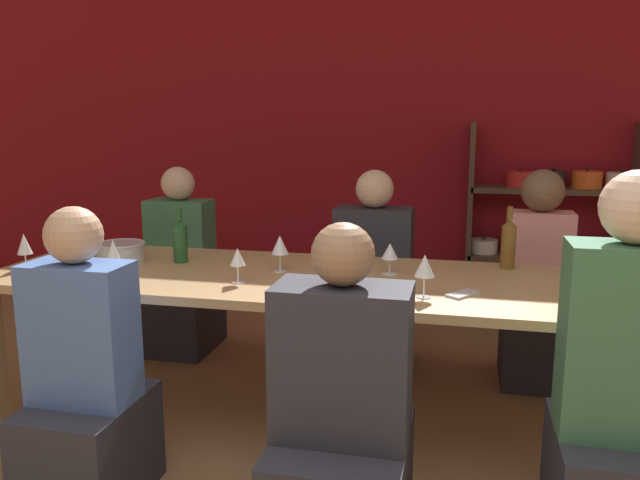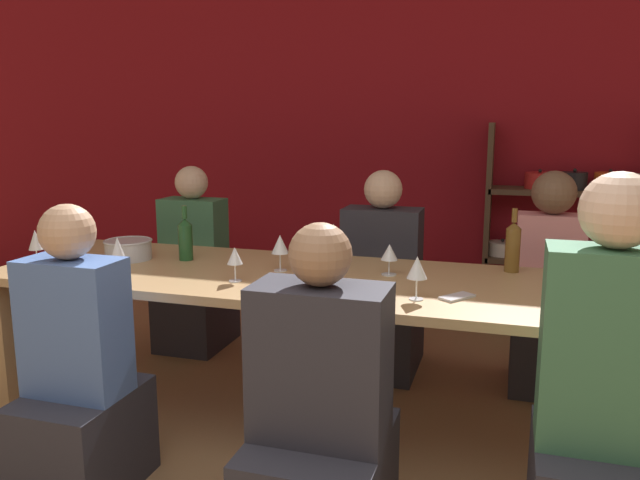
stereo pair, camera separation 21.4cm
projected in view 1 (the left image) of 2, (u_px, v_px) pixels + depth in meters
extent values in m
cube|color=maroon|center=(401.00, 134.00, 4.67)|extent=(8.80, 0.06, 2.70)
cube|color=#4C3828|center=(469.00, 224.00, 4.48)|extent=(0.04, 0.30, 1.44)
cube|color=#4C3828|center=(634.00, 230.00, 4.24)|extent=(0.04, 0.30, 1.44)
cube|color=#4C3828|center=(543.00, 322.00, 4.50)|extent=(1.10, 0.30, 0.04)
cylinder|color=gold|center=(481.00, 308.00, 4.58)|extent=(0.20, 0.20, 0.12)
sphere|color=black|center=(481.00, 298.00, 4.56)|extent=(0.02, 0.02, 0.02)
cylinder|color=#338447|center=(512.00, 311.00, 4.53)|extent=(0.20, 0.20, 0.10)
sphere|color=black|center=(512.00, 303.00, 4.52)|extent=(0.02, 0.02, 0.02)
cylinder|color=red|center=(543.00, 312.00, 4.48)|extent=(0.19, 0.19, 0.12)
sphere|color=black|center=(544.00, 302.00, 4.47)|extent=(0.02, 0.02, 0.02)
cylinder|color=#235BAD|center=(576.00, 314.00, 4.43)|extent=(0.20, 0.20, 0.12)
sphere|color=black|center=(577.00, 305.00, 4.42)|extent=(0.02, 0.02, 0.02)
cylinder|color=#E0561E|center=(609.00, 316.00, 4.38)|extent=(0.20, 0.20, 0.12)
sphere|color=black|center=(610.00, 307.00, 4.37)|extent=(0.02, 0.02, 0.02)
cube|color=#4C3828|center=(547.00, 258.00, 4.41)|extent=(1.10, 0.30, 0.04)
cylinder|color=silver|center=(484.00, 246.00, 4.49)|extent=(0.20, 0.20, 0.09)
sphere|color=black|center=(484.00, 238.00, 4.48)|extent=(0.02, 0.02, 0.02)
cylinder|color=black|center=(516.00, 244.00, 4.44)|extent=(0.17, 0.17, 0.14)
sphere|color=black|center=(516.00, 233.00, 4.42)|extent=(0.02, 0.02, 0.02)
cylinder|color=red|center=(548.00, 246.00, 4.39)|extent=(0.16, 0.16, 0.13)
sphere|color=black|center=(549.00, 236.00, 4.38)|extent=(0.02, 0.02, 0.02)
cylinder|color=#E0561E|center=(581.00, 249.00, 4.34)|extent=(0.16, 0.16, 0.12)
sphere|color=black|center=(582.00, 239.00, 4.33)|extent=(0.02, 0.02, 0.02)
cylinder|color=#235BAD|center=(615.00, 250.00, 4.29)|extent=(0.20, 0.20, 0.11)
sphere|color=black|center=(616.00, 240.00, 4.28)|extent=(0.02, 0.02, 0.02)
cube|color=#4C3828|center=(552.00, 190.00, 4.32)|extent=(1.10, 0.30, 0.04)
cylinder|color=red|center=(520.00, 179.00, 4.35)|extent=(0.20, 0.20, 0.11)
sphere|color=black|center=(520.00, 170.00, 4.34)|extent=(0.02, 0.02, 0.02)
cylinder|color=black|center=(553.00, 179.00, 4.30)|extent=(0.17, 0.17, 0.12)
sphere|color=black|center=(553.00, 169.00, 4.29)|extent=(0.02, 0.02, 0.02)
cylinder|color=#E0561E|center=(587.00, 180.00, 4.25)|extent=(0.20, 0.20, 0.12)
sphere|color=black|center=(588.00, 169.00, 4.24)|extent=(0.02, 0.02, 0.02)
cylinder|color=silver|center=(621.00, 181.00, 4.21)|extent=(0.20, 0.20, 0.11)
sphere|color=black|center=(622.00, 171.00, 4.19)|extent=(0.02, 0.02, 0.02)
cube|color=tan|center=(315.00, 280.00, 2.89)|extent=(3.06, 0.94, 0.04)
cube|color=tan|center=(90.00, 311.00, 3.65)|extent=(0.08, 0.08, 0.70)
cube|color=tan|center=(625.00, 351.00, 3.02)|extent=(0.08, 0.08, 0.70)
cylinder|color=#B7BABC|center=(121.00, 253.00, 3.15)|extent=(0.24, 0.24, 0.10)
torus|color=#B7BABC|center=(120.00, 244.00, 3.14)|extent=(0.25, 0.25, 0.01)
cylinder|color=brown|center=(508.00, 248.00, 3.01)|extent=(0.07, 0.07, 0.21)
cone|color=brown|center=(510.00, 223.00, 2.99)|extent=(0.07, 0.07, 0.03)
cylinder|color=brown|center=(510.00, 213.00, 2.98)|extent=(0.03, 0.03, 0.07)
cylinder|color=#1E4C23|center=(180.00, 244.00, 3.15)|extent=(0.07, 0.07, 0.18)
cone|color=#1E4C23|center=(179.00, 223.00, 3.13)|extent=(0.07, 0.07, 0.03)
cylinder|color=#1E4C23|center=(179.00, 214.00, 3.12)|extent=(0.03, 0.03, 0.07)
cylinder|color=white|center=(601.00, 311.00, 2.34)|extent=(0.06, 0.06, 0.00)
cylinder|color=white|center=(602.00, 302.00, 2.33)|extent=(0.01, 0.01, 0.07)
cone|color=white|center=(604.00, 282.00, 2.32)|extent=(0.07, 0.07, 0.09)
cylinder|color=maroon|center=(603.00, 288.00, 2.32)|extent=(0.04, 0.04, 0.04)
cylinder|color=white|center=(424.00, 297.00, 2.53)|extent=(0.06, 0.06, 0.00)
cylinder|color=white|center=(424.00, 287.00, 2.52)|extent=(0.01, 0.01, 0.08)
cone|color=white|center=(425.00, 266.00, 2.51)|extent=(0.08, 0.08, 0.09)
cylinder|color=white|center=(280.00, 271.00, 2.97)|extent=(0.06, 0.06, 0.00)
cylinder|color=white|center=(280.00, 262.00, 2.96)|extent=(0.01, 0.01, 0.08)
cone|color=white|center=(280.00, 245.00, 2.95)|extent=(0.08, 0.08, 0.09)
cylinder|color=maroon|center=(280.00, 249.00, 2.95)|extent=(0.05, 0.05, 0.04)
cylinder|color=white|center=(389.00, 273.00, 2.93)|extent=(0.07, 0.07, 0.00)
cylinder|color=white|center=(390.00, 266.00, 2.92)|extent=(0.01, 0.01, 0.07)
cone|color=white|center=(390.00, 251.00, 2.91)|extent=(0.08, 0.08, 0.07)
cylinder|color=white|center=(329.00, 258.00, 3.26)|extent=(0.07, 0.07, 0.00)
cylinder|color=white|center=(329.00, 249.00, 3.25)|extent=(0.01, 0.01, 0.09)
cone|color=white|center=(330.00, 233.00, 3.23)|extent=(0.08, 0.08, 0.09)
cylinder|color=maroon|center=(330.00, 237.00, 3.24)|extent=(0.04, 0.04, 0.04)
cylinder|color=white|center=(579.00, 273.00, 2.93)|extent=(0.06, 0.06, 0.00)
cylinder|color=white|center=(580.00, 263.00, 2.92)|extent=(0.01, 0.01, 0.09)
cone|color=white|center=(581.00, 246.00, 2.91)|extent=(0.08, 0.08, 0.08)
cylinder|color=beige|center=(581.00, 250.00, 2.91)|extent=(0.04, 0.04, 0.03)
cylinder|color=white|center=(26.00, 269.00, 3.02)|extent=(0.07, 0.07, 0.00)
cylinder|color=white|center=(26.00, 261.00, 3.01)|extent=(0.01, 0.01, 0.07)
cone|color=white|center=(24.00, 244.00, 3.00)|extent=(0.07, 0.07, 0.10)
cylinder|color=beige|center=(25.00, 249.00, 3.00)|extent=(0.04, 0.04, 0.04)
cylinder|color=white|center=(115.00, 273.00, 2.92)|extent=(0.06, 0.06, 0.00)
cylinder|color=white|center=(114.00, 266.00, 2.92)|extent=(0.01, 0.01, 0.07)
cone|color=white|center=(113.00, 250.00, 2.90)|extent=(0.06, 0.06, 0.09)
cylinder|color=white|center=(238.00, 282.00, 2.76)|extent=(0.06, 0.06, 0.00)
cylinder|color=white|center=(238.00, 274.00, 2.75)|extent=(0.01, 0.01, 0.08)
cone|color=white|center=(238.00, 257.00, 2.74)|extent=(0.07, 0.07, 0.08)
cylinder|color=beige|center=(238.00, 261.00, 2.74)|extent=(0.04, 0.04, 0.03)
cylinder|color=white|center=(66.00, 257.00, 3.28)|extent=(0.07, 0.07, 0.00)
cylinder|color=white|center=(65.00, 251.00, 3.27)|extent=(0.01, 0.01, 0.06)
cone|color=white|center=(64.00, 236.00, 3.26)|extent=(0.08, 0.08, 0.10)
cube|color=silver|center=(463.00, 294.00, 2.56)|extent=(0.15, 0.16, 0.01)
cube|color=#2D2D38|center=(90.00, 450.00, 2.39)|extent=(0.38, 0.48, 0.41)
cube|color=#4C70B7|center=(81.00, 333.00, 2.30)|extent=(0.38, 0.21, 0.53)
sphere|color=tan|center=(74.00, 235.00, 2.23)|extent=(0.21, 0.21, 0.21)
cube|color=#2D2D38|center=(533.00, 343.00, 3.49)|extent=(0.34, 0.43, 0.45)
cube|color=pink|center=(538.00, 259.00, 3.40)|extent=(0.34, 0.19, 0.52)
sphere|color=brown|center=(543.00, 191.00, 3.33)|extent=(0.23, 0.23, 0.23)
cube|color=#2D2D38|center=(342.00, 362.00, 2.04)|extent=(0.44, 0.24, 0.52)
sphere|color=#9E7556|center=(343.00, 254.00, 1.97)|extent=(0.20, 0.20, 0.20)
cube|color=#2D2D38|center=(372.00, 333.00, 3.71)|extent=(0.44, 0.55, 0.41)
cube|color=#2D2D38|center=(374.00, 254.00, 3.62)|extent=(0.44, 0.24, 0.54)
sphere|color=beige|center=(375.00, 189.00, 3.55)|extent=(0.22, 0.22, 0.22)
cube|color=#3D7551|center=(626.00, 342.00, 1.86)|extent=(0.36, 0.20, 0.60)
sphere|color=beige|center=(639.00, 207.00, 1.79)|extent=(0.22, 0.22, 0.22)
cube|color=#2D2D38|center=(183.00, 314.00, 4.00)|extent=(0.39, 0.49, 0.46)
cube|color=#3D7551|center=(180.00, 240.00, 3.91)|extent=(0.39, 0.22, 0.50)
sphere|color=beige|center=(178.00, 183.00, 3.84)|extent=(0.21, 0.21, 0.21)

